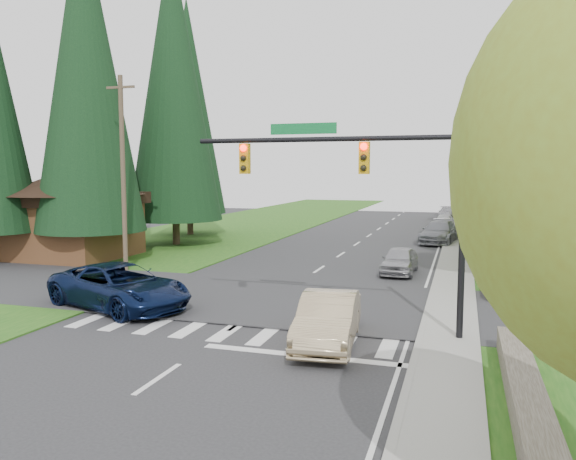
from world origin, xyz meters
The scene contains 31 objects.
ground centered at (0.00, 0.00, 0.00)m, with size 120.00×120.00×0.00m, color #28282B.
grass_east centered at (13.00, 20.00, 0.03)m, with size 14.00×110.00×0.06m, color #1D4F15.
grass_west centered at (-13.00, 20.00, 0.03)m, with size 14.00×110.00×0.06m, color #1D4F15.
cross_street centered at (0.00, 8.00, 0.00)m, with size 120.00×8.00×0.10m, color #28282B.
sidewalk_east centered at (6.90, 22.00, 0.07)m, with size 1.80×80.00×0.13m, color gray.
curb_east centered at (6.05, 22.00, 0.07)m, with size 0.20×80.00×0.13m, color gray.
stone_wall_south centered at (8.60, -3.00, 0.35)m, with size 0.70×14.00×0.70m, color #4C4438.
stone_wall_north centered at (8.60, 30.00, 0.35)m, with size 0.70×40.00×0.70m, color #4C4438.
traffic_signal centered at (4.37, 4.50, 4.98)m, with size 8.70×0.37×6.80m.
brown_building centered at (-15.00, 15.00, 3.14)m, with size 8.40×8.40×5.40m.
utility_pole centered at (-9.50, 12.00, 5.14)m, with size 1.60×0.24×10.00m.
decid_tree_0 centered at (9.20, 14.00, 5.60)m, with size 4.80×4.80×8.37m.
decid_tree_1 centered at (9.30, 21.00, 5.80)m, with size 5.20×5.20×8.80m.
decid_tree_2 centered at (9.10, 28.00, 5.93)m, with size 5.00×5.00×8.82m.
decid_tree_3 centered at (9.20, 35.00, 5.66)m, with size 5.00×5.00×8.55m.
decid_tree_4 centered at (9.30, 42.00, 6.06)m, with size 5.40×5.40×9.18m.
decid_tree_5 centered at (9.10, 49.00, 5.53)m, with size 4.80×4.80×8.30m.
decid_tree_6 centered at (9.20, 56.00, 5.86)m, with size 5.20×5.20×8.86m.
conifer_w_a centered at (-13.00, 14.00, 10.79)m, with size 6.12×6.12×19.80m.
conifer_w_b centered at (-16.00, 18.00, 9.79)m, with size 5.44×5.44×17.80m.
conifer_w_c centered at (-12.00, 22.00, 11.29)m, with size 6.46×6.46×20.80m.
conifer_w_e centered at (-14.00, 28.00, 10.29)m, with size 5.78×5.78×18.80m.
conifer_e_b centered at (15.00, 34.00, 10.79)m, with size 6.12×6.12×19.80m.
conifer_e_c centered at (14.00, 48.00, 9.29)m, with size 5.10×5.10×16.80m.
sedan_champagne centered at (3.43, 3.00, 0.77)m, with size 1.62×4.65×1.53m, color #D2B98C.
suv_navy centered at (-5.14, 5.00, 0.84)m, with size 2.80×6.08×1.69m, color #0B1638.
parked_car_a centered at (4.20, 15.54, 0.68)m, with size 1.60×3.99×1.36m, color #9F9FA3.
parked_car_b centered at (5.60, 28.67, 0.79)m, with size 2.21×5.43×1.58m, color gray.
parked_car_c centered at (5.60, 34.06, 0.66)m, with size 1.40×4.02×1.32m, color silver.
parked_car_d centered at (5.60, 39.27, 0.67)m, with size 1.57×3.91×1.33m, color silver.
parked_car_e centered at (5.60, 49.72, 0.66)m, with size 1.86×4.57×1.33m, color #A3A2A7.
Camera 1 is at (7.18, -13.02, 5.20)m, focal length 35.00 mm.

